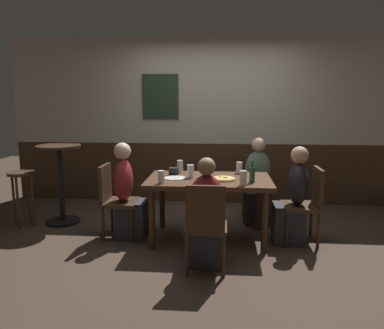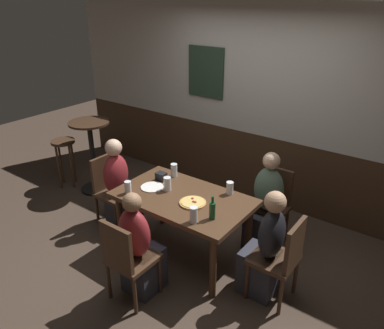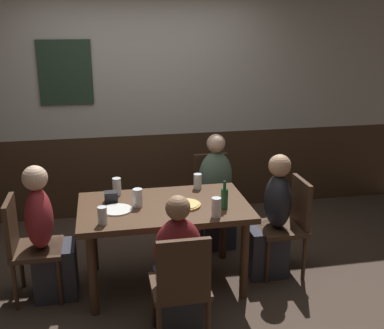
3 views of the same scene
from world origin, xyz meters
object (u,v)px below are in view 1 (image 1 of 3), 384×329
object	(u,v)px
pint_glass_stout	(243,179)
bar_stool	(22,183)
chair_head_east	(308,201)
beer_glass_half	(161,178)
person_head_west	(128,198)
plate_white_large	(175,178)
pint_glass_pale	(180,167)
beer_bottle_green	(252,174)
pint_glass_amber	(190,172)
person_right_far	(257,187)
person_head_east	(293,203)
side_bar_table	(60,178)
dining_table	(209,186)
chair_head_west	(114,197)
chair_mid_near	(206,223)
person_mid_near	(206,221)
condiment_caddy	(174,171)
tumbler_water	(239,168)
chair_right_far	(256,183)
pizza	(224,179)

from	to	relation	value
pint_glass_stout	bar_stool	xyz separation A→B (m)	(-2.80, 0.62, -0.24)
chair_head_east	bar_stool	xyz separation A→B (m)	(-3.55, 0.30, 0.07)
pint_glass_stout	beer_glass_half	xyz separation A→B (m)	(-0.88, 0.03, -0.01)
person_head_west	plate_white_large	size ratio (longest dim) A/B	4.62
pint_glass_pale	pint_glass_stout	distance (m)	0.98
chair_head_east	beer_bottle_green	world-z (taller)	beer_bottle_green
pint_glass_amber	bar_stool	world-z (taller)	pint_glass_amber
person_right_far	person_head_east	distance (m)	0.76
bar_stool	person_head_west	bearing A→B (deg)	-11.42
beer_bottle_green	side_bar_table	world-z (taller)	side_bar_table
chair_head_east	beer_glass_half	bearing A→B (deg)	-170.00
dining_table	chair_head_west	size ratio (longest dim) A/B	1.61
chair_mid_near	chair_head_west	world-z (taller)	same
pint_glass_pale	plate_white_large	bearing A→B (deg)	-92.67
pint_glass_amber	person_mid_near	bearing A→B (deg)	-72.45
beer_glass_half	person_mid_near	bearing A→B (deg)	-37.36
person_head_east	condiment_caddy	distance (m)	1.43
person_head_east	beer_bottle_green	size ratio (longest dim) A/B	4.70
tumbler_water	beer_glass_half	world-z (taller)	beer_glass_half
dining_table	bar_stool	world-z (taller)	dining_table
person_head_east	beer_glass_half	distance (m)	1.53
chair_head_east	person_mid_near	world-z (taller)	person_mid_near
beer_bottle_green	chair_mid_near	bearing A→B (deg)	-125.40
pint_glass_amber	person_head_east	bearing A→B (deg)	-0.37
person_mid_near	pint_glass_stout	size ratio (longest dim) A/B	6.93
dining_table	chair_right_far	distance (m)	1.06
pizza	side_bar_table	distance (m)	2.21
person_mid_near	pint_glass_amber	bearing A→B (deg)	107.55
dining_table	pint_glass_stout	xyz separation A→B (m)	(0.37, -0.32, 0.16)
chair_mid_near	person_right_far	distance (m)	1.64
chair_mid_near	side_bar_table	bearing A→B (deg)	146.99
chair_mid_near	person_head_west	bearing A→B (deg)	138.88
chair_head_west	pint_glass_stout	xyz separation A→B (m)	(1.49, -0.32, 0.31)
chair_head_east	person_head_east	xyz separation A→B (m)	(-0.16, 0.00, -0.02)
dining_table	pint_glass_amber	size ratio (longest dim) A/B	9.22
pint_glass_amber	pint_glass_pale	bearing A→B (deg)	117.18
person_right_far	person_mid_near	size ratio (longest dim) A/B	1.04
dining_table	chair_head_west	distance (m)	1.13
pint_glass_stout	beer_glass_half	bearing A→B (deg)	177.76
chair_right_far	pint_glass_amber	distance (m)	1.22
pizza	chair_head_west	bearing A→B (deg)	177.43
pizza	beer_glass_half	size ratio (longest dim) A/B	1.94
chair_right_far	person_head_west	size ratio (longest dim) A/B	0.77
pint_glass_pale	plate_white_large	size ratio (longest dim) A/B	0.62
chair_head_west	beer_glass_half	size ratio (longest dim) A/B	6.32
condiment_caddy	beer_glass_half	bearing A→B (deg)	-99.86
person_head_east	bar_stool	distance (m)	3.40
chair_head_west	person_right_far	world-z (taller)	person_right_far
dining_table	condiment_caddy	size ratio (longest dim) A/B	12.88
chair_head_east	person_head_east	distance (m)	0.17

